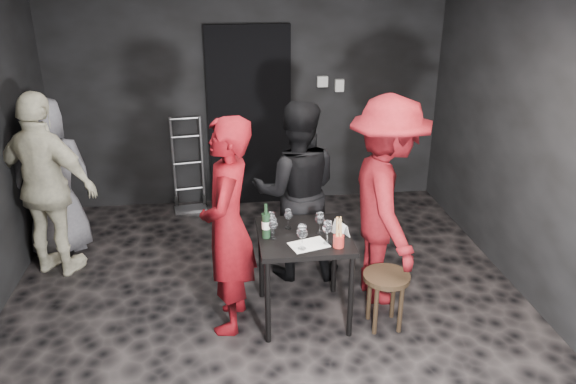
{
  "coord_description": "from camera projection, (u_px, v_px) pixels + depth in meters",
  "views": [
    {
      "loc": [
        -0.33,
        -3.91,
        2.75
      ],
      "look_at": [
        0.18,
        0.25,
        1.01
      ],
      "focal_mm": 35.0,
      "sensor_mm": 36.0,
      "label": 1
    }
  ],
  "objects": [
    {
      "name": "wine_glass_c",
      "position": [
        288.0,
        218.0,
        4.48
      ],
      "size": [
        0.07,
        0.07,
        0.18
      ],
      "primitive_type": null,
      "rotation": [
        0.0,
        0.0,
        -0.05
      ],
      "color": "white",
      "rests_on": "tasting_table"
    },
    {
      "name": "wallbox_upper",
      "position": [
        322.0,
        81.0,
        6.46
      ],
      "size": [
        0.12,
        0.06,
        0.12
      ],
      "primitive_type": "cube",
      "color": "#B7B7B2",
      "rests_on": "wall_back"
    },
    {
      "name": "wine_glass_a",
      "position": [
        273.0,
        228.0,
        4.31
      ],
      "size": [
        0.07,
        0.07,
        0.19
      ],
      "primitive_type": null,
      "rotation": [
        0.0,
        0.0,
        0.05
      ],
      "color": "white",
      "rests_on": "tasting_table"
    },
    {
      "name": "wine_glass_b",
      "position": [
        271.0,
        222.0,
        4.4
      ],
      "size": [
        0.08,
        0.08,
        0.19
      ],
      "primitive_type": null,
      "rotation": [
        0.0,
        0.0,
        -0.11
      ],
      "color": "white",
      "rests_on": "tasting_table"
    },
    {
      "name": "wine_glass_e",
      "position": [
        327.0,
        231.0,
        4.23
      ],
      "size": [
        0.09,
        0.09,
        0.21
      ],
      "primitive_type": null,
      "rotation": [
        0.0,
        0.0,
        -0.16
      ],
      "color": "white",
      "rests_on": "tasting_table"
    },
    {
      "name": "wall_back",
      "position": [
        249.0,
        91.0,
        6.45
      ],
      "size": [
        4.5,
        0.04,
        2.7
      ],
      "primitive_type": "cube",
      "color": "black",
      "rests_on": "ground"
    },
    {
      "name": "hand_truck",
      "position": [
        190.0,
        191.0,
        6.65
      ],
      "size": [
        0.37,
        0.32,
        1.1
      ],
      "rotation": [
        0.0,
        0.0,
        0.14
      ],
      "color": "#B2B2B7",
      "rests_on": "floor"
    },
    {
      "name": "wine_bottle",
      "position": [
        266.0,
        225.0,
        4.32
      ],
      "size": [
        0.07,
        0.07,
        0.28
      ],
      "rotation": [
        0.0,
        0.0,
        0.28
      ],
      "color": "black",
      "rests_on": "tasting_table"
    },
    {
      "name": "breadstick_cup",
      "position": [
        339.0,
        233.0,
        4.18
      ],
      "size": [
        0.08,
        0.08,
        0.26
      ],
      "rotation": [
        0.0,
        0.0,
        -0.24
      ],
      "color": "#A2241E",
      "rests_on": "tasting_table"
    },
    {
      "name": "server_red",
      "position": [
        227.0,
        211.0,
        4.22
      ],
      "size": [
        0.59,
        0.8,
        1.99
      ],
      "primitive_type": "imported",
      "rotation": [
        0.0,
        0.0,
        -1.74
      ],
      "color": "maroon",
      "rests_on": "floor"
    },
    {
      "name": "man_maroon",
      "position": [
        387.0,
        183.0,
        4.57
      ],
      "size": [
        0.66,
        1.38,
        2.13
      ],
      "primitive_type": "imported",
      "rotation": [
        0.0,
        0.0,
        1.56
      ],
      "color": "maroon",
      "rests_on": "floor"
    },
    {
      "name": "reserved_card",
      "position": [
        339.0,
        229.0,
        4.38
      ],
      "size": [
        0.14,
        0.17,
        0.11
      ],
      "primitive_type": null,
      "rotation": [
        0.0,
        0.0,
        0.4
      ],
      "color": "white",
      "rests_on": "tasting_table"
    },
    {
      "name": "wine_glass_d",
      "position": [
        302.0,
        236.0,
        4.14
      ],
      "size": [
        0.1,
        0.1,
        0.22
      ],
      "primitive_type": null,
      "rotation": [
        0.0,
        0.0,
        0.32
      ],
      "color": "white",
      "rests_on": "tasting_table"
    },
    {
      "name": "floor",
      "position": [
        270.0,
        316.0,
        4.67
      ],
      "size": [
        4.5,
        5.0,
        0.02
      ],
      "primitive_type": "cube",
      "color": "black",
      "rests_on": "ground"
    },
    {
      "name": "bystander_grey",
      "position": [
        51.0,
        174.0,
        5.41
      ],
      "size": [
        0.93,
        0.79,
        1.68
      ],
      "primitive_type": "imported",
      "rotation": [
        0.0,
        0.0,
        3.66
      ],
      "color": "slate",
      "rests_on": "floor"
    },
    {
      "name": "wallbox_lower",
      "position": [
        339.0,
        85.0,
        6.5
      ],
      "size": [
        0.1,
        0.06,
        0.14
      ],
      "primitive_type": "cube",
      "color": "#B7B7B2",
      "rests_on": "wall_back"
    },
    {
      "name": "wall_right",
      "position": [
        553.0,
        152.0,
        4.41
      ],
      "size": [
        0.04,
        5.0,
        2.7
      ],
      "primitive_type": "cube",
      "color": "black",
      "rests_on": "ground"
    },
    {
      "name": "stool",
      "position": [
        386.0,
        284.0,
        4.42
      ],
      "size": [
        0.37,
        0.37,
        0.47
      ],
      "rotation": [
        0.0,
        0.0,
        0.4
      ],
      "color": "#382416",
      "rests_on": "floor"
    },
    {
      "name": "bystander_cream",
      "position": [
        45.0,
        173.0,
        4.99
      ],
      "size": [
        1.29,
        0.98,
        1.98
      ],
      "primitive_type": "imported",
      "rotation": [
        0.0,
        0.0,
        2.73
      ],
      "color": "beige",
      "rests_on": "floor"
    },
    {
      "name": "doorway",
      "position": [
        250.0,
        118.0,
        6.51
      ],
      "size": [
        0.95,
        0.1,
        2.1
      ],
      "primitive_type": "cube",
      "color": "black",
      "rests_on": "ground"
    },
    {
      "name": "tasting_mat",
      "position": [
        309.0,
        245.0,
        4.24
      ],
      "size": [
        0.32,
        0.26,
        0.0
      ],
      "primitive_type": "cube",
      "rotation": [
        0.0,
        0.0,
        0.3
      ],
      "color": "white",
      "rests_on": "tasting_table"
    },
    {
      "name": "woman_black",
      "position": [
        297.0,
        183.0,
        4.99
      ],
      "size": [
        0.93,
        0.57,
        1.82
      ],
      "primitive_type": "imported",
      "rotation": [
        0.0,
        0.0,
        3.04
      ],
      "color": "black",
      "rests_on": "floor"
    },
    {
      "name": "tasting_table",
      "position": [
        304.0,
        245.0,
        4.45
      ],
      "size": [
        0.72,
        0.72,
        0.75
      ],
      "rotation": [
        0.0,
        0.0,
        -0.0
      ],
      "color": "black",
      "rests_on": "floor"
    },
    {
      "name": "wine_glass_f",
      "position": [
        320.0,
        222.0,
        4.39
      ],
      "size": [
        0.08,
        0.08,
        0.19
      ],
      "primitive_type": null,
      "rotation": [
        0.0,
        0.0,
        -0.18
      ],
      "color": "white",
      "rests_on": "tasting_table"
    }
  ]
}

